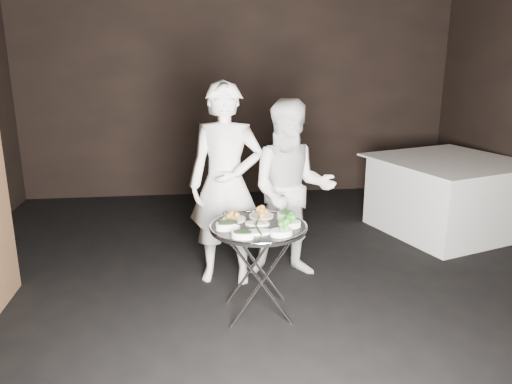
{
  "coord_description": "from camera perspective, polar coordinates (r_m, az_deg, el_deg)",
  "views": [
    {
      "loc": [
        -0.6,
        -3.54,
        1.98
      ],
      "look_at": [
        -0.16,
        0.11,
        0.95
      ],
      "focal_mm": 35.0,
      "sensor_mm": 36.0,
      "label": 1
    }
  ],
  "objects": [
    {
      "name": "serving_utensils",
      "position": [
        3.79,
        0.4,
        -2.8
      ],
      "size": [
        0.58,
        0.43,
        0.01
      ],
      "color": "silver",
      "rests_on": "serving_tray"
    },
    {
      "name": "spinach_bowl_b",
      "position": [
        3.5,
        -1.53,
        -4.8
      ],
      "size": [
        0.18,
        0.14,
        0.07
      ],
      "rotation": [
        0.0,
        0.0,
        -0.26
      ],
      "color": "white",
      "rests_on": "serving_tray"
    },
    {
      "name": "tray_stand",
      "position": [
        3.87,
        0.27,
        -8.5
      ],
      "size": [
        0.48,
        0.41,
        0.71
      ],
      "rotation": [
        0.0,
        0.0,
        0.13
      ],
      "color": "silver",
      "rests_on": "floor"
    },
    {
      "name": "waiter_left",
      "position": [
        4.31,
        -3.48,
        0.85
      ],
      "size": [
        0.72,
        0.55,
        1.76
      ],
      "primitive_type": "imported",
      "rotation": [
        0.0,
        0.0,
        -0.21
      ],
      "color": "silver",
      "rests_on": "floor"
    },
    {
      "name": "asparagus_plate_b",
      "position": [
        3.58,
        0.3,
        -4.5
      ],
      "size": [
        0.2,
        0.12,
        0.04
      ],
      "rotation": [
        0.0,
        0.0,
        0.07
      ],
      "color": "white",
      "rests_on": "serving_tray"
    },
    {
      "name": "potato_plate_b",
      "position": [
        3.93,
        0.61,
        -2.44
      ],
      "size": [
        0.2,
        0.2,
        0.07
      ],
      "rotation": [
        0.0,
        0.0,
        0.3
      ],
      "color": "beige",
      "rests_on": "serving_tray"
    },
    {
      "name": "floor",
      "position": [
        4.11,
        2.49,
        -13.57
      ],
      "size": [
        6.0,
        7.0,
        0.05
      ],
      "primitive_type": "cube",
      "color": "black",
      "rests_on": "ground"
    },
    {
      "name": "waiter_right",
      "position": [
        4.44,
        4.08,
        0.22
      ],
      "size": [
        0.84,
        0.69,
        1.6
      ],
      "primitive_type": "imported",
      "rotation": [
        0.0,
        0.0,
        -0.11
      ],
      "color": "silver",
      "rests_on": "floor"
    },
    {
      "name": "asparagus_plate_a",
      "position": [
        3.76,
        0.14,
        -3.54
      ],
      "size": [
        0.21,
        0.15,
        0.04
      ],
      "rotation": [
        0.0,
        0.0,
        -0.26
      ],
      "color": "white",
      "rests_on": "serving_tray"
    },
    {
      "name": "spinach_bowl_a",
      "position": [
        3.67,
        -3.22,
        -3.73
      ],
      "size": [
        0.21,
        0.16,
        0.08
      ],
      "rotation": [
        0.0,
        0.0,
        0.24
      ],
      "color": "white",
      "rests_on": "serving_tray"
    },
    {
      "name": "wall_back",
      "position": [
        7.1,
        -2.05,
        11.75
      ],
      "size": [
        6.0,
        0.05,
        3.0
      ],
      "primitive_type": "cube",
      "color": "black",
      "rests_on": "floor"
    },
    {
      "name": "potato_plate_a",
      "position": [
        3.86,
        -2.52,
        -2.85
      ],
      "size": [
        0.18,
        0.18,
        0.07
      ],
      "rotation": [
        0.0,
        0.0,
        0.34
      ],
      "color": "beige",
      "rests_on": "serving_tray"
    },
    {
      "name": "serving_tray",
      "position": [
        3.75,
        0.28,
        -4.02
      ],
      "size": [
        0.74,
        0.74,
        0.04
      ],
      "color": "black",
      "rests_on": "tray_stand"
    },
    {
      "name": "dining_table",
      "position": [
        6.04,
        20.99,
        -0.38
      ],
      "size": [
        1.47,
        1.47,
        0.84
      ],
      "rotation": [
        0.0,
        0.0,
        0.32
      ],
      "color": "white",
      "rests_on": "floor"
    },
    {
      "name": "greens_bowl",
      "position": [
        3.9,
        3.41,
        -2.56
      ],
      "size": [
        0.13,
        0.13,
        0.08
      ],
      "rotation": [
        0.0,
        0.0,
        -0.3
      ],
      "color": "white",
      "rests_on": "serving_tray"
    },
    {
      "name": "broccoli_bowl_b",
      "position": [
        3.55,
        2.91,
        -4.5
      ],
      "size": [
        0.18,
        0.14,
        0.07
      ],
      "rotation": [
        0.0,
        0.0,
        0.17
      ],
      "color": "white",
      "rests_on": "serving_tray"
    },
    {
      "name": "broccoli_bowl_a",
      "position": [
        3.72,
        3.91,
        -3.54
      ],
      "size": [
        0.18,
        0.14,
        0.07
      ],
      "rotation": [
        0.0,
        0.0,
        0.11
      ],
      "color": "white",
      "rests_on": "serving_tray"
    }
  ]
}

